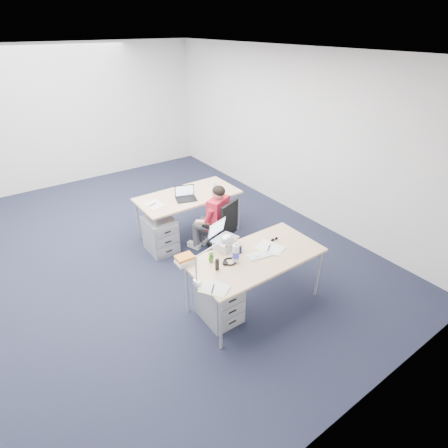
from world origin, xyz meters
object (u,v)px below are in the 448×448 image
object	(u,v)px
desk_far	(188,198)
seated_person	(211,219)
sunglasses	(274,239)
dark_laptop	(186,193)
cordless_phone	(217,265)
desk_near	(256,259)
drawer_pedestal_far	(160,235)
book_stack	(185,260)
office_chair	(220,240)
computer_mouse	(256,255)
silver_laptop	(225,236)
bear_figurine	(211,257)
desk_lamp	(209,261)
headphones	(230,261)
water_bottle	(236,252)
drawer_pedestal_near	(219,299)
can_koozie	(239,248)
far_cup	(214,185)
wireless_keyboard	(261,255)

from	to	relation	value
desk_far	seated_person	xyz separation A→B (m)	(0.04, -0.62, -0.13)
sunglasses	dark_laptop	distance (m)	1.68
cordless_phone	desk_far	bearing A→B (deg)	57.93
desk_near	desk_far	size ratio (longest dim) A/B	1.00
drawer_pedestal_far	book_stack	distance (m)	1.54
office_chair	computer_mouse	world-z (taller)	office_chair
seated_person	silver_laptop	xyz separation A→B (m)	(-0.42, -0.94, 0.33)
bear_figurine	cordless_phone	bearing A→B (deg)	-76.70
cordless_phone	sunglasses	size ratio (longest dim) A/B	1.32
silver_laptop	sunglasses	distance (m)	0.66
desk_near	computer_mouse	distance (m)	0.07
desk_far	bear_figurine	size ratio (longest dim) A/B	12.14
seated_person	computer_mouse	distance (m)	1.34
seated_person	desk_lamp	xyz separation A→B (m)	(-0.92, -1.35, 0.42)
bear_figurine	desk_lamp	world-z (taller)	desk_lamp
silver_laptop	desk_near	bearing A→B (deg)	-77.12
headphones	desk_lamp	world-z (taller)	desk_lamp
drawer_pedestal_far	water_bottle	bearing A→B (deg)	-85.13
office_chair	dark_laptop	bearing A→B (deg)	86.77
desk_near	cordless_phone	size ratio (longest dim) A/B	11.10
drawer_pedestal_near	cordless_phone	size ratio (longest dim) A/B	3.82
book_stack	desk_lamp	size ratio (longest dim) A/B	0.42
drawer_pedestal_far	computer_mouse	xyz separation A→B (m)	(0.41, -1.78, 0.47)
can_koozie	far_cup	world-z (taller)	can_koozie
headphones	water_bottle	world-z (taller)	water_bottle
headphones	book_stack	xyz separation A→B (m)	(-0.42, 0.28, 0.03)
headphones	cordless_phone	bearing A→B (deg)	-172.07
office_chair	bear_figurine	world-z (taller)	office_chair
desk_near	sunglasses	distance (m)	0.43
drawer_pedestal_near	cordless_phone	distance (m)	0.53
water_bottle	far_cup	bearing A→B (deg)	63.08
seated_person	far_cup	size ratio (longest dim) A/B	9.90
seated_person	dark_laptop	bearing A→B (deg)	83.62
headphones	desk_lamp	size ratio (longest dim) A/B	0.39
bear_figurine	sunglasses	world-z (taller)	bear_figurine
cordless_phone	seated_person	bearing A→B (deg)	47.96
dark_laptop	far_cup	size ratio (longest dim) A/B	2.71
computer_mouse	bear_figurine	size ratio (longest dim) A/B	0.72
silver_laptop	headphones	world-z (taller)	silver_laptop
wireless_keyboard	desk_lamp	distance (m)	0.78
sunglasses	desk_lamp	size ratio (longest dim) A/B	0.22
wireless_keyboard	drawer_pedestal_near	bearing A→B (deg)	-177.65
drawer_pedestal_far	wireless_keyboard	distance (m)	1.91
office_chair	sunglasses	distance (m)	1.13
seated_person	desk_lamp	bearing A→B (deg)	-147.12
desk_near	computer_mouse	xyz separation A→B (m)	(-0.01, -0.01, 0.06)
headphones	desk_lamp	distance (m)	0.45
bear_figurine	book_stack	size ratio (longest dim) A/B	0.62
computer_mouse	far_cup	world-z (taller)	far_cup
far_cup	dark_laptop	bearing A→B (deg)	-168.31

